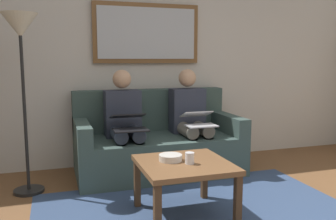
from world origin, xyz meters
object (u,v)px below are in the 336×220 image
framed_mirror (147,33)px  cup (190,158)px  coffee_table (184,169)px  person_left (190,117)px  standing_lamp (21,46)px  laptop_silver (199,119)px  person_right (124,120)px  couch (157,144)px  bowl (171,158)px  laptop_black (129,122)px

framed_mirror → cup: size_ratio=14.07×
coffee_table → cup: size_ratio=7.77×
person_left → standing_lamp: standing_lamp is taller
laptop_silver → standing_lamp: (1.71, -0.04, 0.75)m
coffee_table → person_right: (0.25, -1.15, 0.22)m
cup → standing_lamp: size_ratio=0.05×
couch → person_left: size_ratio=1.56×
person_left → laptop_silver: (-0.00, 0.24, 0.01)m
bowl → laptop_silver: size_ratio=0.55×
framed_mirror → person_right: size_ratio=1.11×
coffee_table → cup: 0.12m
coffee_table → laptop_silver: (-0.50, -0.91, 0.23)m
framed_mirror → bowl: 1.89m
laptop_black → coffee_table: bearing=105.4°
person_left → laptop_silver: bearing=90.0°
couch → bowl: (0.21, 1.15, 0.16)m
couch → laptop_black: couch is taller
cup → bowl: 0.17m
bowl → coffee_table: bearing=141.8°
couch → cup: (0.10, 1.27, 0.18)m
person_left → standing_lamp: size_ratio=0.69×
couch → person_right: size_ratio=1.56×
person_right → laptop_black: bearing=90.0°
bowl → person_left: size_ratio=0.16×
coffee_table → person_right: bearing=-77.7°
cup → laptop_silver: size_ratio=0.27×
coffee_table → person_right: size_ratio=0.61×
coffee_table → standing_lamp: size_ratio=0.42×
standing_lamp → person_right: bearing=-168.3°
framed_mirror → standing_lamp: bearing=26.1°
person_left → laptop_black: person_left is taller
couch → person_right: bearing=10.3°
laptop_silver → bowl: bearing=54.9°
couch → person_left: person_left is taller
person_right → person_left: bearing=180.0°
bowl → framed_mirror: bearing=-97.9°
couch → coffee_table: bearing=84.2°
cup → person_left: person_left is taller
framed_mirror → laptop_silver: (-0.37, 0.70, -0.93)m
couch → person_right: 0.48m
framed_mirror → laptop_silver: size_ratio=3.76×
person_left → person_right: size_ratio=1.00×
couch → bowl: couch is taller
laptop_black → framed_mirror: bearing=-118.3°
cup → standing_lamp: standing_lamp is taller
couch → bowl: 1.18m
framed_mirror → couch: bearing=90.0°
bowl → laptop_silver: laptop_silver is taller
framed_mirror → person_right: (0.37, 0.46, -0.94)m
cup → laptop_black: 1.01m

